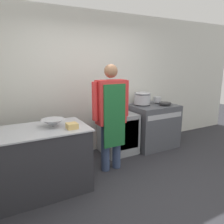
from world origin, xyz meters
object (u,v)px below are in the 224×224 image
object	(u,v)px
person_cook	(111,112)
saute_pan	(165,103)
plastic_tub	(72,126)
fridge_unit	(118,133)
stove	(153,126)
mixing_bowl	(53,123)
stock_pot	(142,98)
sauce_pot	(157,100)

from	to	relation	value
person_cook	saute_pan	xyz separation A→B (m)	(1.46, 0.37, -0.06)
plastic_tub	fridge_unit	bearing A→B (deg)	35.33
fridge_unit	saute_pan	bearing A→B (deg)	-10.85
stove	fridge_unit	xyz separation A→B (m)	(-0.82, 0.07, -0.05)
person_cook	mixing_bowl	distance (m)	0.95
stock_pot	saute_pan	bearing A→B (deg)	-32.23
stove	plastic_tub	distance (m)	2.23
person_cook	sauce_pot	size ratio (longest dim) A/B	10.83
fridge_unit	saute_pan	xyz separation A→B (m)	(1.00, -0.19, 0.54)
person_cook	mixing_bowl	xyz separation A→B (m)	(-0.95, -0.08, -0.04)
stock_pot	sauce_pot	distance (m)	0.40
stove	sauce_pot	bearing A→B (deg)	34.07
mixing_bowl	plastic_tub	xyz separation A→B (m)	(0.20, -0.22, -0.01)
fridge_unit	mixing_bowl	size ratio (longest dim) A/B	2.49
person_cook	stock_pot	xyz separation A→B (m)	(1.07, 0.62, 0.05)
plastic_tub	stove	bearing A→B (deg)	21.27
sauce_pot	stove	bearing A→B (deg)	-145.93
saute_pan	stock_pot	bearing A→B (deg)	147.77
fridge_unit	plastic_tub	size ratio (longest dim) A/B	5.63
fridge_unit	mixing_bowl	xyz separation A→B (m)	(-1.41, -0.64, 0.56)
mixing_bowl	stock_pot	size ratio (longest dim) A/B	0.95
person_cook	stove	bearing A→B (deg)	21.23
mixing_bowl	sauce_pot	world-z (taller)	sauce_pot
mixing_bowl	plastic_tub	distance (m)	0.29
stove	stock_pot	xyz separation A→B (m)	(-0.21, 0.13, 0.59)
person_cook	stock_pot	bearing A→B (deg)	30.21
stock_pot	sauce_pot	size ratio (longest dim) A/B	2.09
person_cook	mixing_bowl	size ratio (longest dim) A/B	5.47
sauce_pot	fridge_unit	bearing A→B (deg)	-176.75
mixing_bowl	saute_pan	world-z (taller)	mixing_bowl
saute_pan	person_cook	bearing A→B (deg)	-165.70
fridge_unit	plastic_tub	world-z (taller)	plastic_tub
stove	fridge_unit	bearing A→B (deg)	175.19
fridge_unit	stove	bearing A→B (deg)	-4.81
fridge_unit	mixing_bowl	distance (m)	1.65
mixing_bowl	saute_pan	bearing A→B (deg)	10.56
fridge_unit	plastic_tub	bearing A→B (deg)	-144.67
fridge_unit	stock_pot	size ratio (longest dim) A/B	2.36
stove	sauce_pot	distance (m)	0.57
person_cook	saute_pan	size ratio (longest dim) A/B	6.91
mixing_bowl	saute_pan	size ratio (longest dim) A/B	1.26
person_cook	plastic_tub	xyz separation A→B (m)	(-0.75, -0.29, -0.05)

